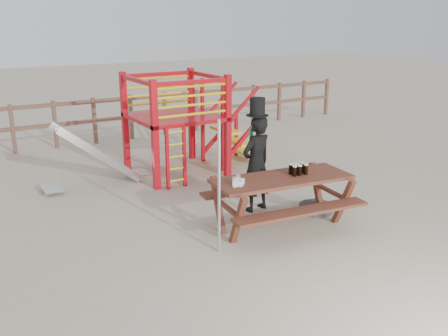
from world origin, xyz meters
TOP-DOWN VIEW (x-y plane):
  - ground at (0.00, 0.00)m, footprint 60.00×60.00m
  - back_fence at (0.00, 7.00)m, footprint 15.09×0.09m
  - playground_fort at (0.12, 3.58)m, footprint 4.71×1.84m
  - picnic_table at (0.31, 0.07)m, footprint 2.31×1.73m
  - man_with_hat at (0.41, 0.91)m, footprint 0.66×0.50m
  - metal_pole at (-0.95, -0.17)m, footprint 0.04×0.04m
  - parasol_base at (1.23, 0.29)m, footprint 0.57×0.57m
  - paper_bag at (-0.46, 0.10)m, footprint 0.23×0.23m
  - stout_pints at (0.61, 0.06)m, footprint 0.29×0.20m
  - empty_glasses at (-0.51, 0.08)m, footprint 0.17×0.13m

SIDE VIEW (x-z plane):
  - ground at x=0.00m, z-range 0.00..0.00m
  - parasol_base at x=1.23m, z-range -0.05..0.19m
  - picnic_table at x=0.31m, z-range 0.11..0.94m
  - back_fence at x=0.00m, z-range 0.14..1.34m
  - man_with_hat at x=0.41m, z-range -0.10..1.83m
  - paper_bag at x=-0.46m, z-range 0.83..0.91m
  - empty_glasses at x=-0.51m, z-range 0.83..0.98m
  - stout_pints at x=0.61m, z-range 0.83..1.01m
  - metal_pole at x=-0.95m, z-range 0.00..1.90m
  - playground_fort at x=0.12m, z-range 0.02..2.12m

